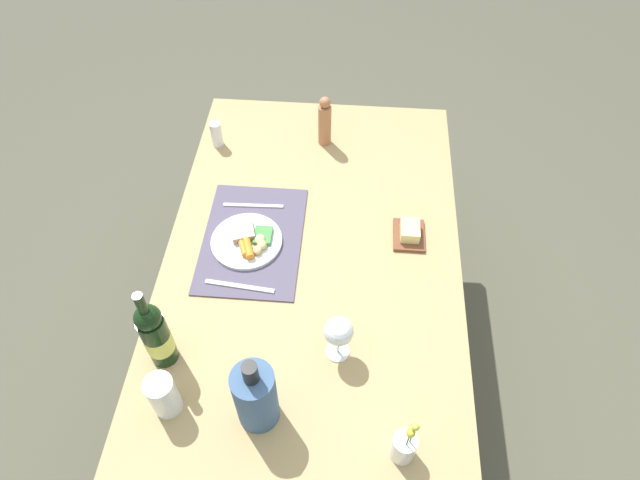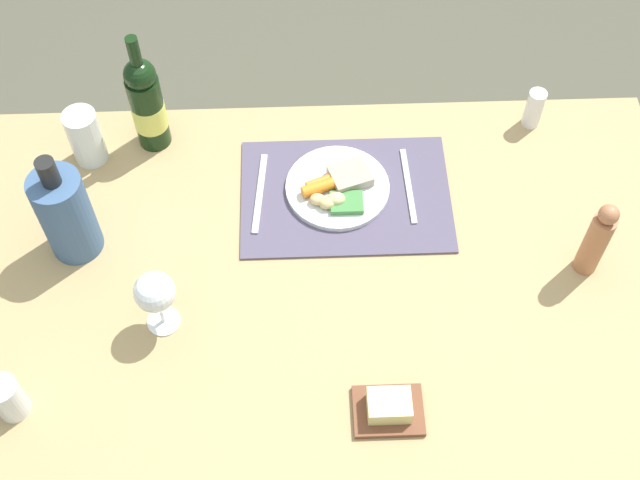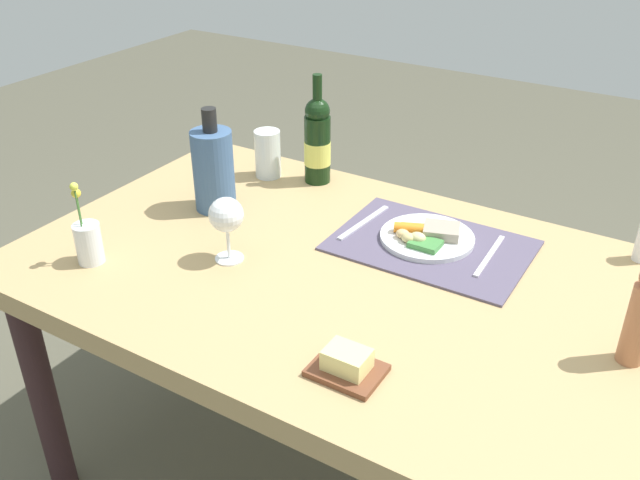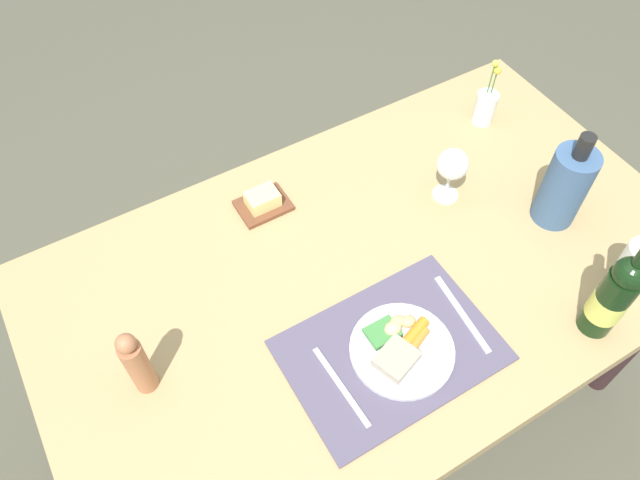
{
  "view_description": "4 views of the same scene",
  "coord_description": "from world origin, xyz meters",
  "px_view_note": "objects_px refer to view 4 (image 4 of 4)",
  "views": [
    {
      "loc": [
        1.01,
        0.11,
        2.12
      ],
      "look_at": [
        -0.03,
        0.03,
        0.81
      ],
      "focal_mm": 31.3,
      "sensor_mm": 36.0,
      "label": 1
    },
    {
      "loc": [
        0.01,
        0.91,
        2.19
      ],
      "look_at": [
        -0.02,
        -0.03,
        0.81
      ],
      "focal_mm": 47.54,
      "sensor_mm": 36.0,
      "label": 2
    },
    {
      "loc": [
        -0.6,
        1.15,
        1.55
      ],
      "look_at": [
        0.08,
        0.05,
        0.81
      ],
      "focal_mm": 38.79,
      "sensor_mm": 36.0,
      "label": 3
    },
    {
      "loc": [
        -0.51,
        -0.63,
        1.92
      ],
      "look_at": [
        -0.09,
        0.1,
        0.78
      ],
      "focal_mm": 34.03,
      "sensor_mm": 36.0,
      "label": 4
    }
  ],
  "objects_px": {
    "water_tumbler": "(632,269)",
    "wine_bottle": "(613,296)",
    "knife": "(462,314)",
    "pepper_mill": "(137,365)",
    "cooler_bottle": "(565,186)",
    "wine_glass": "(453,165)",
    "fork": "(341,386)",
    "flower_vase": "(485,106)",
    "dining_table": "(370,286)",
    "butter_dish": "(263,202)",
    "dinner_plate": "(401,347)"
  },
  "relations": [
    {
      "from": "dinner_plate",
      "to": "fork",
      "type": "distance_m",
      "value": 0.16
    },
    {
      "from": "pepper_mill",
      "to": "water_tumbler",
      "type": "xyz_separation_m",
      "value": [
        1.04,
        -0.32,
        -0.04
      ]
    },
    {
      "from": "dinner_plate",
      "to": "wine_bottle",
      "type": "height_order",
      "value": "wine_bottle"
    },
    {
      "from": "butter_dish",
      "to": "wine_glass",
      "type": "bearing_deg",
      "value": -25.63
    },
    {
      "from": "fork",
      "to": "butter_dish",
      "type": "height_order",
      "value": "butter_dish"
    },
    {
      "from": "pepper_mill",
      "to": "cooler_bottle",
      "type": "xyz_separation_m",
      "value": [
        1.05,
        -0.09,
        0.01
      ]
    },
    {
      "from": "cooler_bottle",
      "to": "water_tumbler",
      "type": "bearing_deg",
      "value": -90.38
    },
    {
      "from": "knife",
      "to": "pepper_mill",
      "type": "bearing_deg",
      "value": 168.67
    },
    {
      "from": "fork",
      "to": "water_tumbler",
      "type": "relative_size",
      "value": 1.48
    },
    {
      "from": "dinner_plate",
      "to": "wine_glass",
      "type": "bearing_deg",
      "value": 40.59
    },
    {
      "from": "butter_dish",
      "to": "wine_bottle",
      "type": "xyz_separation_m",
      "value": [
        0.48,
        -0.68,
        0.1
      ]
    },
    {
      "from": "wine_glass",
      "to": "water_tumbler",
      "type": "bearing_deg",
      "value": -66.08
    },
    {
      "from": "fork",
      "to": "wine_bottle",
      "type": "xyz_separation_m",
      "value": [
        0.56,
        -0.16,
        0.11
      ]
    },
    {
      "from": "butter_dish",
      "to": "wine_bottle",
      "type": "relative_size",
      "value": 0.42
    },
    {
      "from": "water_tumbler",
      "to": "wine_glass",
      "type": "distance_m",
      "value": 0.47
    },
    {
      "from": "cooler_bottle",
      "to": "wine_bottle",
      "type": "bearing_deg",
      "value": -116.55
    },
    {
      "from": "dinner_plate",
      "to": "wine_bottle",
      "type": "xyz_separation_m",
      "value": [
        0.41,
        -0.17,
        0.1
      ]
    },
    {
      "from": "butter_dish",
      "to": "wine_glass",
      "type": "xyz_separation_m",
      "value": [
        0.43,
        -0.2,
        0.09
      ]
    },
    {
      "from": "dinner_plate",
      "to": "fork",
      "type": "bearing_deg",
      "value": -177.33
    },
    {
      "from": "wine_bottle",
      "to": "cooler_bottle",
      "type": "xyz_separation_m",
      "value": [
        0.14,
        0.28,
        -0.01
      ]
    },
    {
      "from": "pepper_mill",
      "to": "wine_glass",
      "type": "bearing_deg",
      "value": 6.84
    },
    {
      "from": "pepper_mill",
      "to": "knife",
      "type": "bearing_deg",
      "value": -16.85
    },
    {
      "from": "flower_vase",
      "to": "cooler_bottle",
      "type": "distance_m",
      "value": 0.37
    },
    {
      "from": "dining_table",
      "to": "cooler_bottle",
      "type": "height_order",
      "value": "cooler_bottle"
    },
    {
      "from": "fork",
      "to": "flower_vase",
      "type": "relative_size",
      "value": 1.0
    },
    {
      "from": "water_tumbler",
      "to": "wine_bottle",
      "type": "distance_m",
      "value": 0.16
    },
    {
      "from": "dining_table",
      "to": "flower_vase",
      "type": "relative_size",
      "value": 7.8
    },
    {
      "from": "flower_vase",
      "to": "wine_glass",
      "type": "distance_m",
      "value": 0.32
    },
    {
      "from": "dinner_plate",
      "to": "pepper_mill",
      "type": "distance_m",
      "value": 0.54
    },
    {
      "from": "pepper_mill",
      "to": "flower_vase",
      "type": "bearing_deg",
      "value": 13.82
    },
    {
      "from": "knife",
      "to": "flower_vase",
      "type": "height_order",
      "value": "flower_vase"
    },
    {
      "from": "fork",
      "to": "cooler_bottle",
      "type": "height_order",
      "value": "cooler_bottle"
    },
    {
      "from": "butter_dish",
      "to": "wine_glass",
      "type": "distance_m",
      "value": 0.48
    },
    {
      "from": "dinner_plate",
      "to": "water_tumbler",
      "type": "bearing_deg",
      "value": -12.43
    },
    {
      "from": "flower_vase",
      "to": "wine_bottle",
      "type": "distance_m",
      "value": 0.68
    },
    {
      "from": "dinner_plate",
      "to": "flower_vase",
      "type": "relative_size",
      "value": 1.12
    },
    {
      "from": "dinner_plate",
      "to": "fork",
      "type": "relative_size",
      "value": 1.12
    },
    {
      "from": "fork",
      "to": "knife",
      "type": "bearing_deg",
      "value": -0.43
    },
    {
      "from": "wine_bottle",
      "to": "fork",
      "type": "bearing_deg",
      "value": 164.34
    },
    {
      "from": "pepper_mill",
      "to": "wine_glass",
      "type": "height_order",
      "value": "pepper_mill"
    },
    {
      "from": "cooler_bottle",
      "to": "dining_table",
      "type": "bearing_deg",
      "value": 169.3
    },
    {
      "from": "cooler_bottle",
      "to": "pepper_mill",
      "type": "bearing_deg",
      "value": 175.22
    },
    {
      "from": "dining_table",
      "to": "wine_bottle",
      "type": "bearing_deg",
      "value": -47.42
    },
    {
      "from": "dining_table",
      "to": "pepper_mill",
      "type": "distance_m",
      "value": 0.59
    },
    {
      "from": "flower_vase",
      "to": "pepper_mill",
      "type": "xyz_separation_m",
      "value": [
        -1.12,
        -0.28,
        0.04
      ]
    },
    {
      "from": "knife",
      "to": "wine_glass",
      "type": "xyz_separation_m",
      "value": [
        0.19,
        0.3,
        0.1
      ]
    },
    {
      "from": "water_tumbler",
      "to": "pepper_mill",
      "type": "bearing_deg",
      "value": 162.77
    },
    {
      "from": "knife",
      "to": "cooler_bottle",
      "type": "distance_m",
      "value": 0.41
    },
    {
      "from": "dining_table",
      "to": "cooler_bottle",
      "type": "xyz_separation_m",
      "value": [
        0.48,
        -0.09,
        0.19
      ]
    },
    {
      "from": "dining_table",
      "to": "water_tumbler",
      "type": "bearing_deg",
      "value": -34.27
    }
  ]
}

